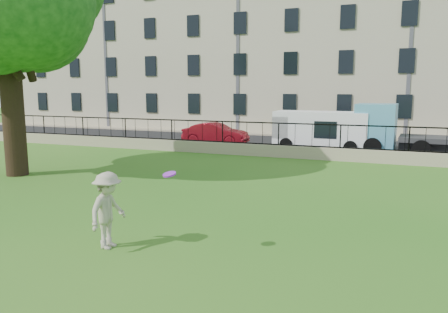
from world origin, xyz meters
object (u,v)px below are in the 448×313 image
at_px(red_sedan, 216,134).
at_px(blue_truck, 419,130).
at_px(man, 108,210).
at_px(frisbee, 169,174).
at_px(white_van, 321,131).

relative_size(red_sedan, blue_truck, 0.65).
xyz_separation_m(man, red_sedan, (-4.63, 17.00, -0.17)).
bearing_deg(blue_truck, red_sedan, -176.97).
bearing_deg(red_sedan, frisbee, -161.98).
bearing_deg(white_van, frisbee, -89.65).
xyz_separation_m(red_sedan, blue_truck, (11.33, -0.07, 0.64)).
bearing_deg(white_van, red_sedan, -178.83).
distance_m(white_van, blue_truck, 4.96).
relative_size(man, red_sedan, 0.42).
bearing_deg(red_sedan, blue_truck, -92.20).
bearing_deg(frisbee, blue_truck, 72.90).
relative_size(white_van, blue_truck, 0.82).
height_order(man, frisbee, frisbee).
distance_m(man, red_sedan, 17.62).
distance_m(frisbee, red_sedan, 18.08).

